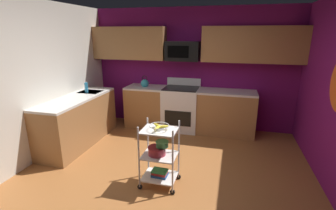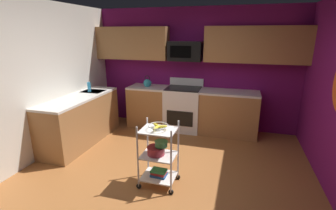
% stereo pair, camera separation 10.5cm
% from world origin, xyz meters
% --- Properties ---
extents(floor, '(4.40, 4.80, 0.04)m').
position_xyz_m(floor, '(0.00, 0.00, -0.02)').
color(floor, '#995B2D').
rests_on(floor, ground).
extents(wall_back, '(4.52, 0.06, 2.60)m').
position_xyz_m(wall_back, '(0.00, 2.43, 1.30)').
color(wall_back, '#6B1156').
rests_on(wall_back, ground).
extents(wall_left, '(0.06, 4.80, 2.60)m').
position_xyz_m(wall_left, '(-2.23, 0.00, 1.30)').
color(wall_left, silver).
rests_on(wall_left, ground).
extents(counter_run, '(3.60, 2.46, 0.92)m').
position_xyz_m(counter_run, '(-0.77, 1.61, 0.46)').
color(counter_run, '#9E6B3D').
rests_on(counter_run, ground).
extents(oven_range, '(0.76, 0.65, 1.10)m').
position_xyz_m(oven_range, '(-0.17, 2.10, 0.48)').
color(oven_range, white).
rests_on(oven_range, ground).
extents(upper_cabinets, '(4.40, 0.33, 0.70)m').
position_xyz_m(upper_cabinets, '(0.04, 2.23, 1.85)').
color(upper_cabinets, '#9E6B3D').
extents(microwave, '(0.70, 0.39, 0.40)m').
position_xyz_m(microwave, '(-0.17, 2.21, 1.70)').
color(microwave, black).
extents(rolling_cart, '(0.53, 0.39, 0.91)m').
position_xyz_m(rolling_cart, '(-0.01, -0.05, 0.45)').
color(rolling_cart, silver).
rests_on(rolling_cart, ground).
extents(fruit_bowl, '(0.27, 0.27, 0.07)m').
position_xyz_m(fruit_bowl, '(-0.01, -0.05, 0.88)').
color(fruit_bowl, silver).
rests_on(fruit_bowl, rolling_cart).
extents(mixing_bowl_large, '(0.25, 0.25, 0.11)m').
position_xyz_m(mixing_bowl_large, '(-0.05, -0.05, 0.52)').
color(mixing_bowl_large, maroon).
rests_on(mixing_bowl_large, rolling_cart).
extents(mixing_bowl_small, '(0.18, 0.18, 0.08)m').
position_xyz_m(mixing_bowl_small, '(0.02, -0.03, 0.62)').
color(mixing_bowl_small, '#387F4C').
rests_on(mixing_bowl_small, rolling_cart).
extents(book_stack, '(0.22, 0.17, 0.09)m').
position_xyz_m(book_stack, '(-0.01, -0.05, 0.17)').
color(book_stack, '#1E4C8C').
rests_on(book_stack, rolling_cart).
extents(kettle, '(0.21, 0.18, 0.26)m').
position_xyz_m(kettle, '(-0.99, 2.10, 1.00)').
color(kettle, teal).
rests_on(kettle, counter_run).
extents(dish_soap_bottle, '(0.06, 0.06, 0.20)m').
position_xyz_m(dish_soap_bottle, '(-1.93, 1.26, 1.02)').
color(dish_soap_bottle, '#2D8CBF').
rests_on(dish_soap_bottle, counter_run).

